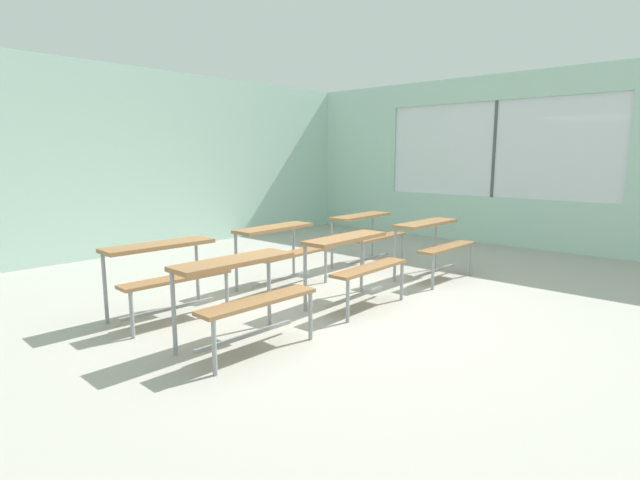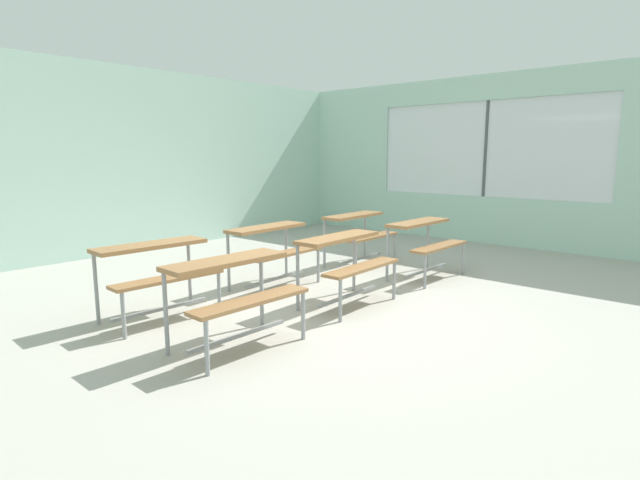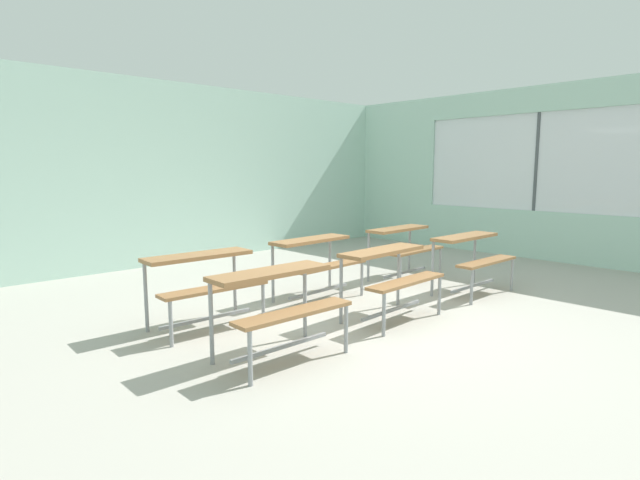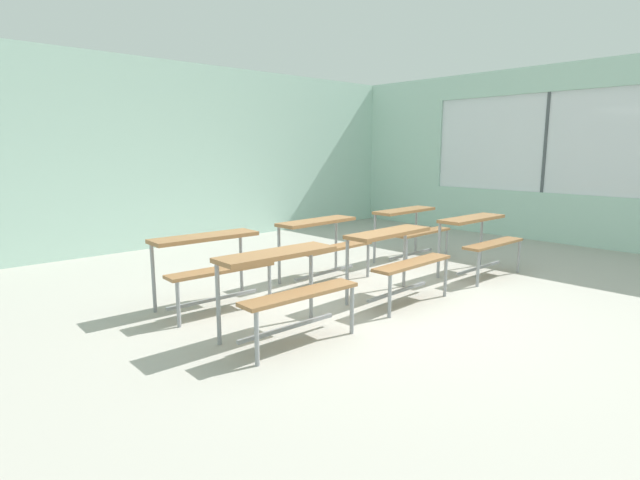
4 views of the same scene
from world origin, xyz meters
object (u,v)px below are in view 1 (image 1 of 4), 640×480
at_px(desk_bench_r0c0, 242,282).
at_px(desk_bench_r1c1, 281,242).
at_px(desk_bench_r0c2, 433,236).
at_px(desk_bench_r1c2, 367,227).
at_px(desk_bench_r0c1, 354,254).
at_px(desk_bench_r1c0, 165,263).

xyz_separation_m(desk_bench_r0c0, desk_bench_r1c1, (1.55, 1.19, 0.00)).
bearing_deg(desk_bench_r0c2, desk_bench_r1c2, 88.06).
height_order(desk_bench_r0c1, desk_bench_r1c0, same).
relative_size(desk_bench_r0c2, desk_bench_r1c2, 0.99).
height_order(desk_bench_r0c2, desk_bench_r1c0, same).
bearing_deg(desk_bench_r0c1, desk_bench_r1c1, 87.85).
height_order(desk_bench_r1c0, desk_bench_r1c1, same).
distance_m(desk_bench_r0c1, desk_bench_r1c1, 1.13).
relative_size(desk_bench_r0c2, desk_bench_r1c0, 0.98).
relative_size(desk_bench_r0c0, desk_bench_r1c2, 0.99).
xyz_separation_m(desk_bench_r0c1, desk_bench_r1c2, (1.68, 1.09, 0.00)).
relative_size(desk_bench_r0c0, desk_bench_r1c0, 0.99).
xyz_separation_m(desk_bench_r0c0, desk_bench_r1c2, (3.23, 1.15, 0.00)).
height_order(desk_bench_r0c0, desk_bench_r1c2, same).
height_order(desk_bench_r0c1, desk_bench_r1c2, same).
bearing_deg(desk_bench_r1c2, desk_bench_r1c1, 176.80).
height_order(desk_bench_r0c0, desk_bench_r1c0, same).
bearing_deg(desk_bench_r1c1, desk_bench_r1c2, -4.29).
distance_m(desk_bench_r0c0, desk_bench_r1c2, 3.43).
distance_m(desk_bench_r0c0, desk_bench_r1c0, 1.15).
xyz_separation_m(desk_bench_r0c2, desk_bench_r1c0, (-3.22, 1.11, 0.00)).
height_order(desk_bench_r0c0, desk_bench_r1c1, same).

